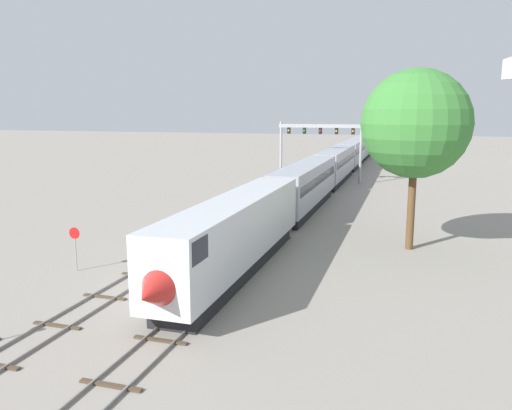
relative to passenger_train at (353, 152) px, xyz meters
name	(u,v)px	position (x,y,z in m)	size (l,w,h in m)	color
ground_plane	(178,292)	(-2.00, -70.70, -2.61)	(400.00, 400.00, 0.00)	gray
track_main	(346,173)	(0.00, -10.70, -2.55)	(2.60, 200.00, 0.16)	slate
track_near	(285,188)	(-5.50, -30.70, -2.55)	(2.60, 160.00, 0.16)	slate
passenger_train	(353,152)	(0.00, 0.00, 0.00)	(3.04, 153.74, 4.80)	silver
signal_gantry	(320,138)	(-2.25, -23.23, 3.74)	(12.10, 0.49, 8.68)	#999BA0
stop_sign	(75,243)	(-10.00, -68.98, -0.74)	(0.76, 0.08, 2.88)	gray
trackside_tree_left	(416,124)	(10.53, -57.15, 6.64)	(7.86, 7.86, 13.21)	brown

